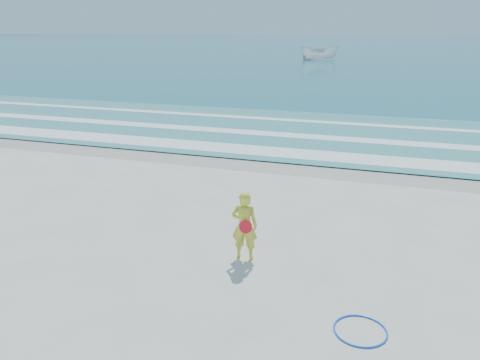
% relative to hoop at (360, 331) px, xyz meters
% --- Properties ---
extents(ground, '(400.00, 400.00, 0.00)m').
position_rel_hoop_xyz_m(ground, '(-3.57, -0.28, -0.02)').
color(ground, silver).
rests_on(ground, ground).
extents(wet_sand, '(400.00, 2.40, 0.00)m').
position_rel_hoop_xyz_m(wet_sand, '(-3.57, 8.72, -0.01)').
color(wet_sand, '#B2A893').
rests_on(wet_sand, ground).
extents(ocean, '(400.00, 190.00, 0.04)m').
position_rel_hoop_xyz_m(ocean, '(-3.57, 104.72, 0.00)').
color(ocean, '#19727F').
rests_on(ocean, ground).
extents(shallow, '(400.00, 10.00, 0.01)m').
position_rel_hoop_xyz_m(shallow, '(-3.57, 13.72, 0.03)').
color(shallow, '#59B7AD').
rests_on(shallow, ocean).
extents(foam_near, '(400.00, 1.40, 0.01)m').
position_rel_hoop_xyz_m(foam_near, '(-3.57, 10.02, 0.04)').
color(foam_near, white).
rests_on(foam_near, shallow).
extents(foam_mid, '(400.00, 0.90, 0.01)m').
position_rel_hoop_xyz_m(foam_mid, '(-3.57, 12.92, 0.04)').
color(foam_mid, white).
rests_on(foam_mid, shallow).
extents(foam_far, '(400.00, 0.60, 0.01)m').
position_rel_hoop_xyz_m(foam_far, '(-3.57, 16.22, 0.04)').
color(foam_far, white).
rests_on(foam_far, shallow).
extents(hoop, '(1.06, 1.06, 0.03)m').
position_rel_hoop_xyz_m(hoop, '(0.00, 0.00, 0.00)').
color(hoop, '#0D55FB').
rests_on(hoop, ground).
extents(boat, '(5.53, 3.82, 2.00)m').
position_rel_hoop_xyz_m(boat, '(-9.71, 58.65, 1.02)').
color(boat, white).
rests_on(boat, ocean).
extents(woman, '(0.57, 0.43, 1.45)m').
position_rel_hoop_xyz_m(woman, '(-2.46, 1.76, 0.71)').
color(woman, yellow).
rests_on(woman, ground).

